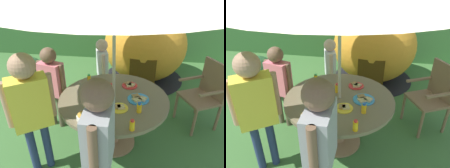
{
  "view_description": "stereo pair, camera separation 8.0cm",
  "coord_description": "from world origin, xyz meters",
  "views": [
    {
      "loc": [
        0.27,
        -2.1,
        2.06
      ],
      "look_at": [
        -0.04,
        0.14,
        0.82
      ],
      "focal_mm": 33.51,
      "sensor_mm": 36.0,
      "label": 1
    },
    {
      "loc": [
        0.35,
        -2.09,
        2.06
      ],
      "look_at": [
        -0.04,
        0.14,
        0.82
      ],
      "focal_mm": 33.51,
      "sensor_mm": 36.0,
      "label": 2
    }
  ],
  "objects": [
    {
      "name": "plate_back_edge",
      "position": [
        0.17,
        0.31,
        0.72
      ],
      "size": [
        0.2,
        0.2,
        0.03
      ],
      "color": "red",
      "rests_on": "garden_table"
    },
    {
      "name": "potted_plant",
      "position": [
        -1.6,
        0.93,
        0.44
      ],
      "size": [
        0.57,
        0.57,
        0.76
      ],
      "color": "#595960",
      "rests_on": "ground_plane"
    },
    {
      "name": "garden_table",
      "position": [
        0.0,
        0.0,
        0.58
      ],
      "size": [
        1.31,
        1.31,
        0.71
      ],
      "color": "#93704C",
      "rests_on": "ground_plane"
    },
    {
      "name": "wooden_chair",
      "position": [
        1.23,
        0.59,
        0.55
      ],
      "size": [
        0.6,
        0.62,
        0.97
      ],
      "rotation": [
        0.0,
        0.0,
        -1.12
      ],
      "color": "brown",
      "rests_on": "ground_plane"
    },
    {
      "name": "child_in_pink_shirt",
      "position": [
        -0.87,
        0.24,
        0.77
      ],
      "size": [
        0.4,
        0.25,
        1.21
      ],
      "rotation": [
        0.0,
        0.0,
        -0.27
      ],
      "color": "brown",
      "rests_on": "ground_plane"
    },
    {
      "name": "dome_tent",
      "position": [
        0.37,
        1.98,
        0.71
      ],
      "size": [
        1.7,
        1.7,
        1.44
      ],
      "rotation": [
        0.0,
        0.0,
        -0.03
      ],
      "color": "orange",
      "rests_on": "ground_plane"
    },
    {
      "name": "juice_bottle_near_right",
      "position": [
        0.31,
        -0.25,
        0.76
      ],
      "size": [
        0.05,
        0.05,
        0.12
      ],
      "color": "yellow",
      "rests_on": "garden_table"
    },
    {
      "name": "ground_plane",
      "position": [
        0.0,
        0.0,
        -0.01
      ],
      "size": [
        10.0,
        10.0,
        0.02
      ],
      "primitive_type": "cube",
      "color": "#3D6B33"
    },
    {
      "name": "juice_bottle_far_right",
      "position": [
        -0.05,
        0.12,
        0.76
      ],
      "size": [
        0.05,
        0.05,
        0.12
      ],
      "color": "yellow",
      "rests_on": "garden_table"
    },
    {
      "name": "juice_bottle_mid_right",
      "position": [
        -0.1,
        -0.04,
        0.76
      ],
      "size": [
        0.05,
        0.05,
        0.11
      ],
      "color": "yellow",
      "rests_on": "garden_table"
    },
    {
      "name": "juice_bottle_center_front",
      "position": [
        -0.39,
        0.36,
        0.76
      ],
      "size": [
        0.05,
        0.05,
        0.11
      ],
      "color": "yellow",
      "rests_on": "garden_table"
    },
    {
      "name": "cup_near",
      "position": [
        -0.18,
        0.01,
        0.74
      ],
      "size": [
        0.07,
        0.07,
        0.07
      ],
      "primitive_type": "cylinder",
      "color": "white",
      "rests_on": "garden_table"
    },
    {
      "name": "child_in_white_shirt",
      "position": [
        -0.32,
        0.98,
        0.71
      ],
      "size": [
        0.24,
        0.37,
        1.12
      ],
      "rotation": [
        0.0,
        0.0,
        -1.26
      ],
      "color": "#3F3F47",
      "rests_on": "ground_plane"
    },
    {
      "name": "plate_far_left",
      "position": [
        0.29,
        -0.0,
        0.72
      ],
      "size": [
        0.25,
        0.25,
        0.03
      ],
      "color": "#338CD8",
      "rests_on": "garden_table"
    },
    {
      "name": "child_in_yellow_shirt",
      "position": [
        -0.76,
        -0.52,
        0.91
      ],
      "size": [
        0.42,
        0.38,
        1.43
      ],
      "rotation": [
        0.0,
        0.0,
        0.6
      ],
      "color": "navy",
      "rests_on": "ground_plane"
    },
    {
      "name": "snack_bowl",
      "position": [
        -0.25,
        -0.45,
        0.75
      ],
      "size": [
        0.15,
        0.15,
        0.08
      ],
      "color": "white",
      "rests_on": "garden_table"
    },
    {
      "name": "hedge_backdrop",
      "position": [
        0.0,
        3.34,
        0.83
      ],
      "size": [
        9.0,
        0.7,
        1.65
      ],
      "primitive_type": "cube",
      "color": "#33602D",
      "rests_on": "ground_plane"
    },
    {
      "name": "plate_center_back",
      "position": [
        0.09,
        -0.21,
        0.72
      ],
      "size": [
        0.2,
        0.2,
        0.03
      ],
      "color": "yellow",
      "rests_on": "garden_table"
    },
    {
      "name": "plate_mid_left",
      "position": [
        -0.27,
        0.18,
        0.72
      ],
      "size": [
        0.2,
        0.2,
        0.03
      ],
      "color": "white",
      "rests_on": "garden_table"
    },
    {
      "name": "juice_bottle_near_left",
      "position": [
        0.25,
        -0.54,
        0.76
      ],
      "size": [
        0.05,
        0.05,
        0.12
      ],
      "color": "yellow",
      "rests_on": "garden_table"
    },
    {
      "name": "child_in_grey_shirt",
      "position": [
        0.0,
        -0.9,
        0.91
      ],
      "size": [
        0.24,
        0.48,
        1.42
      ],
      "rotation": [
        0.0,
        0.0,
        1.57
      ],
      "color": "brown",
      "rests_on": "ground_plane"
    }
  ]
}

